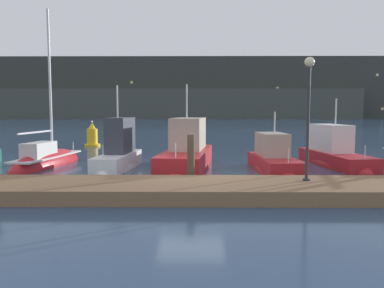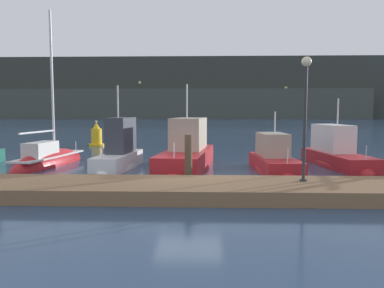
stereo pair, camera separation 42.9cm
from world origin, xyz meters
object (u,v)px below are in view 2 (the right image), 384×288
motorboat_berth_6 (274,165)px  motorboat_berth_7 (336,160)px  dock_lamppost (306,99)px  sailboat_berth_3 (49,163)px  motorboat_berth_4 (119,159)px  channel_buoy (97,136)px  motorboat_berth_5 (187,160)px

motorboat_berth_6 → motorboat_berth_7: 3.74m
motorboat_berth_7 → dock_lamppost: size_ratio=1.53×
sailboat_berth_3 → motorboat_berth_4: (3.74, -0.86, 0.34)m
motorboat_berth_6 → channel_buoy: size_ratio=2.50×
motorboat_berth_4 → motorboat_berth_7: (10.60, 1.19, -0.14)m
sailboat_berth_3 → dock_lamppost: (11.05, -6.11, 3.03)m
motorboat_berth_6 → channel_buoy: bearing=135.0°
motorboat_berth_4 → motorboat_berth_6: size_ratio=0.97×
sailboat_berth_3 → motorboat_berth_6: 11.06m
channel_buoy → sailboat_berth_3: bearing=-86.8°
sailboat_berth_3 → motorboat_berth_7: bearing=1.3°
sailboat_berth_3 → channel_buoy: bearing=93.2°
sailboat_berth_3 → motorboat_berth_6: (10.98, -1.31, 0.15)m
motorboat_berth_4 → channel_buoy: motorboat_berth_4 is taller
motorboat_berth_4 → motorboat_berth_7: motorboat_berth_4 is taller
sailboat_berth_3 → motorboat_berth_5: size_ratio=1.22×
motorboat_berth_5 → motorboat_berth_6: (4.02, -0.57, -0.16)m
sailboat_berth_3 → dock_lamppost: 12.98m
motorboat_berth_4 → motorboat_berth_7: 10.67m
sailboat_berth_3 → motorboat_berth_6: sailboat_berth_3 is taller
motorboat_berth_5 → dock_lamppost: dock_lamppost is taller
motorboat_berth_4 → motorboat_berth_6: 7.26m
sailboat_berth_3 → motorboat_berth_6: size_ratio=1.74×
motorboat_berth_6 → motorboat_berth_7: motorboat_berth_7 is taller
channel_buoy → dock_lamppost: bearing=-54.6°
motorboat_berth_6 → motorboat_berth_5: bearing=171.9°
motorboat_berth_5 → motorboat_berth_7: bearing=8.2°
motorboat_berth_6 → motorboat_berth_7: (3.36, 1.64, 0.05)m
motorboat_berth_5 → sailboat_berth_3: bearing=173.9°
motorboat_berth_5 → dock_lamppost: (4.08, -5.36, 2.72)m
sailboat_berth_3 → motorboat_berth_4: 3.86m
motorboat_berth_6 → motorboat_berth_4: bearing=176.4°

